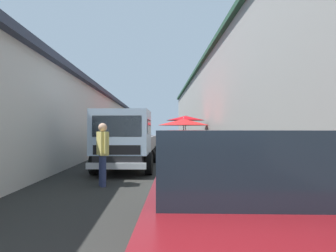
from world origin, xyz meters
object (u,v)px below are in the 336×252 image
(fruit_stall_near_right, at_px, (184,125))
(hatchback_car, at_px, (229,191))
(fruit_stall_mid_lane, at_px, (185,123))
(fruit_stall_far_left, at_px, (126,127))
(vendor_by_crates, at_px, (103,150))
(delivery_truck, at_px, (126,141))

(fruit_stall_near_right, relative_size, hatchback_car, 0.71)
(fruit_stall_mid_lane, xyz_separation_m, hatchback_car, (-14.40, 1.04, -1.16))
(fruit_stall_far_left, relative_size, vendor_by_crates, 1.76)
(delivery_truck, bearing_deg, vendor_by_crates, 172.66)
(hatchback_car, xyz_separation_m, delivery_truck, (6.03, 1.95, 0.30))
(vendor_by_crates, bearing_deg, hatchback_car, -148.57)
(fruit_stall_near_right, xyz_separation_m, hatchback_car, (-11.18, 0.61, -0.97))
(fruit_stall_near_right, distance_m, hatchback_car, 11.24)
(fruit_stall_mid_lane, xyz_separation_m, fruit_stall_near_right, (-3.22, 0.43, -0.20))
(fruit_stall_mid_lane, distance_m, hatchback_car, 14.48)
(delivery_truck, bearing_deg, fruit_stall_near_right, -26.45)
(fruit_stall_near_right, height_order, vendor_by_crates, fruit_stall_near_right)
(hatchback_car, distance_m, delivery_truck, 6.34)
(fruit_stall_near_right, height_order, delivery_truck, fruit_stall_near_right)
(hatchback_car, bearing_deg, vendor_by_crates, 31.43)
(fruit_stall_mid_lane, bearing_deg, delivery_truck, 160.34)
(vendor_by_crates, bearing_deg, fruit_stall_mid_lane, -17.08)
(fruit_stall_near_right, distance_m, delivery_truck, 5.79)
(fruit_stall_near_right, bearing_deg, vendor_by_crates, 159.08)
(delivery_truck, bearing_deg, fruit_stall_mid_lane, -19.66)
(fruit_stall_far_left, distance_m, fruit_stall_near_right, 3.85)
(hatchback_car, bearing_deg, delivery_truck, 17.93)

